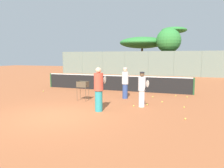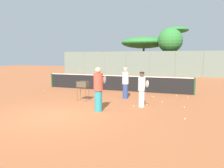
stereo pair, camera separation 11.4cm
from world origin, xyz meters
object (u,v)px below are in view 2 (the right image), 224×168
Objects in this scene: player_white_outfit at (125,83)px; player_red_cap at (142,89)px; player_yellow_shirt at (98,89)px; tennis_net at (115,83)px; ball_cart at (83,86)px; parked_car at (208,70)px.

player_red_cap is (1.34, -1.75, -0.05)m from player_white_outfit.
player_yellow_shirt reaches higher than player_white_outfit.
tennis_net is 10.06× the size of ball_cart.
player_red_cap is (2.89, -4.26, 0.30)m from tennis_net.
player_yellow_shirt is 1.82× the size of ball_cart.
player_red_cap is 2.13m from player_yellow_shirt.
player_white_outfit is 19.10m from parked_car.
player_white_outfit is (1.55, -2.51, 0.35)m from tennis_net.
player_white_outfit is 1.67× the size of ball_cart.
player_white_outfit is 0.91× the size of player_yellow_shirt.
player_red_cap is 0.86× the size of player_yellow_shirt.
player_yellow_shirt is (1.32, -5.70, 0.42)m from tennis_net.
tennis_net is 6.39× the size of player_red_cap.
tennis_net is 2.97m from player_white_outfit.
parked_car is (6.82, 15.85, 0.10)m from tennis_net.
player_yellow_shirt is 0.45× the size of parked_car.
player_yellow_shirt is 2.47m from ball_cart.
player_red_cap reaches higher than parked_car.
player_yellow_shirt is at bearing 155.63° from player_white_outfit.
tennis_net is at bearing 11.48° from player_white_outfit.
parked_car is at bearing 129.42° from player_red_cap.
tennis_net is 17.25m from parked_car.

